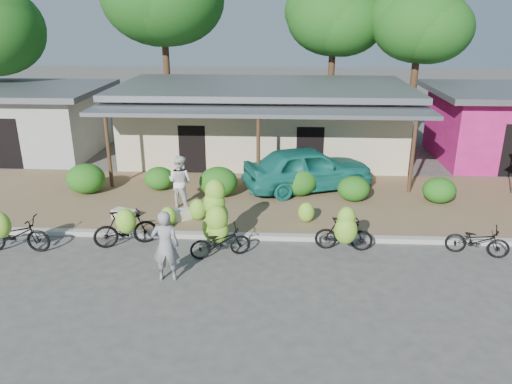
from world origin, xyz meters
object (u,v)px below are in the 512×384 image
(bike_far_left, at_px, (13,233))
(bike_left, at_px, (125,227))
(tree_center_right, at_px, (330,15))
(vendor, at_px, (165,246))
(tree_near_right, at_px, (416,22))
(bystander, at_px, (180,181))
(bike_center, at_px, (218,225))
(teal_van, at_px, (308,168))
(bike_right, at_px, (345,231))
(sack_near, at_px, (178,215))
(sack_far, at_px, (124,214))
(bike_far_right, at_px, (477,241))

(bike_far_left, xyz_separation_m, bike_left, (3.03, 0.51, 0.03))
(tree_center_right, height_order, vendor, tree_center_right)
(tree_near_right, xyz_separation_m, bystander, (-9.86, -10.41, -4.90))
(bike_center, bearing_deg, teal_van, -46.89)
(bike_far_left, relative_size, bystander, 1.09)
(tree_center_right, distance_m, bike_right, 16.40)
(tree_near_right, height_order, sack_near, tree_near_right)
(tree_center_right, bearing_deg, sack_far, -119.07)
(bike_left, distance_m, sack_far, 1.96)
(sack_far, bearing_deg, tree_near_right, 45.02)
(bike_far_left, bearing_deg, bike_left, -80.61)
(sack_near, distance_m, vendor, 3.63)
(bike_center, xyz_separation_m, sack_near, (-1.54, 1.96, -0.56))
(bike_right, bearing_deg, vendor, 114.19)
(tree_center_right, relative_size, bike_far_right, 4.57)
(sack_far, height_order, vendor, vendor)
(bike_left, bearing_deg, sack_far, -2.50)
(bike_far_left, bearing_deg, bike_center, -86.95)
(sack_near, height_order, vendor, vendor)
(tree_center_right, distance_m, sack_near, 15.89)
(bike_center, relative_size, bike_right, 1.26)
(vendor, bearing_deg, tree_near_right, -127.46)
(bike_left, height_order, bystander, bystander)
(tree_near_right, bearing_deg, sack_near, -130.08)
(sack_near, distance_m, sack_far, 1.78)
(bystander, bearing_deg, bike_right, 171.87)
(tree_center_right, relative_size, bystander, 4.48)
(bike_far_left, bearing_deg, sack_far, -46.10)
(bike_left, height_order, teal_van, teal_van)
(bike_far_left, bearing_deg, vendor, -105.41)
(tree_center_right, relative_size, sack_far, 10.82)
(bike_center, height_order, vendor, bike_center)
(bike_left, bearing_deg, bike_far_right, -111.56)
(sack_far, height_order, bystander, bystander)
(tree_near_right, height_order, bike_far_right, tree_near_right)
(bike_left, relative_size, vendor, 1.00)
(sack_far, bearing_deg, tree_center_right, 60.93)
(bike_far_left, relative_size, teal_van, 0.41)
(bike_left, relative_size, bystander, 1.04)
(sack_near, xyz_separation_m, vendor, (0.43, -3.54, 0.67))
(bike_left, height_order, sack_near, bike_left)
(sack_far, bearing_deg, vendor, -58.30)
(tree_center_right, xyz_separation_m, bike_far_right, (3.04, -15.32, -5.77))
(bike_left, relative_size, bike_far_right, 1.06)
(tree_near_right, relative_size, bike_right, 4.63)
(bike_right, relative_size, sack_near, 1.96)
(teal_van, bearing_deg, bike_right, 168.36)
(tree_center_right, xyz_separation_m, bystander, (-5.86, -12.41, -5.19))
(sack_near, distance_m, bystander, 1.39)
(bike_right, bearing_deg, bike_left, 93.51)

